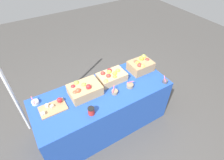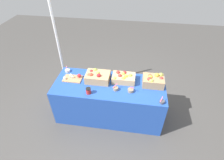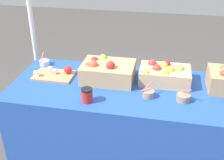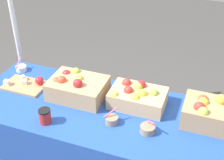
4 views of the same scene
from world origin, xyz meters
TOP-DOWN VIEW (x-y plane):
  - ground_plane at (0.00, 0.00)m, footprint 10.00×10.00m
  - table at (0.00, 0.00)m, footprint 1.90×0.76m
  - apple_crate_middle at (0.23, 0.14)m, footprint 0.39×0.26m
  - apple_crate_right at (-0.22, 0.09)m, footprint 0.41×0.30m
  - cutting_board_front at (-0.65, 0.06)m, footprint 0.32×0.22m
  - sample_bowl_near at (0.13, -0.11)m, footprint 0.09×0.10m
  - sample_bowl_mid at (0.37, -0.12)m, footprint 0.10×0.10m
  - sample_bowl_far at (-0.83, 0.25)m, footprint 0.09×0.10m
  - coffee_cup at (-0.29, -0.26)m, footprint 0.08×0.08m
  - tent_pole at (-1.05, 0.54)m, footprint 0.04×0.04m

SIDE VIEW (x-z plane):
  - ground_plane at x=0.00m, z-range 0.00..0.00m
  - table at x=0.00m, z-range 0.00..0.74m
  - cutting_board_front at x=-0.65m, z-range 0.72..0.80m
  - sample_bowl_far at x=-0.83m, z-range 0.71..0.82m
  - sample_bowl_near at x=0.13m, z-range 0.71..0.82m
  - sample_bowl_mid at x=0.37m, z-range 0.71..0.82m
  - coffee_cup at x=-0.29m, z-range 0.74..0.84m
  - apple_crate_middle at x=0.23m, z-range 0.73..0.89m
  - apple_crate_right at x=-0.22m, z-range 0.72..0.91m
  - tent_pole at x=-1.05m, z-range 0.00..2.29m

